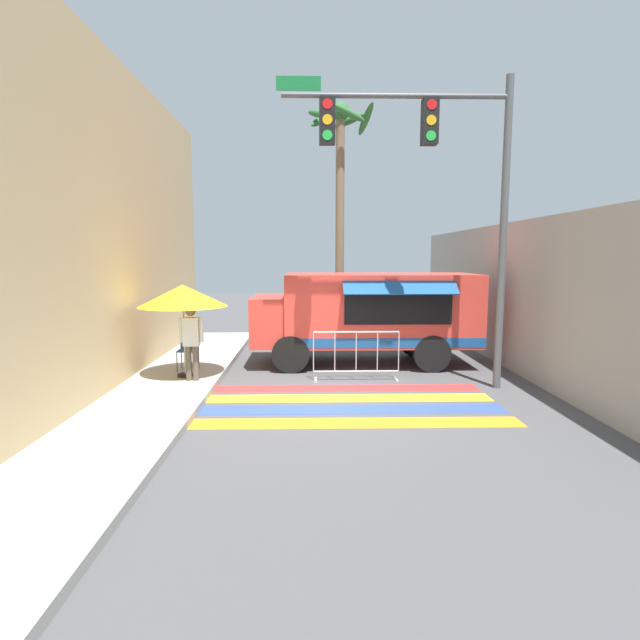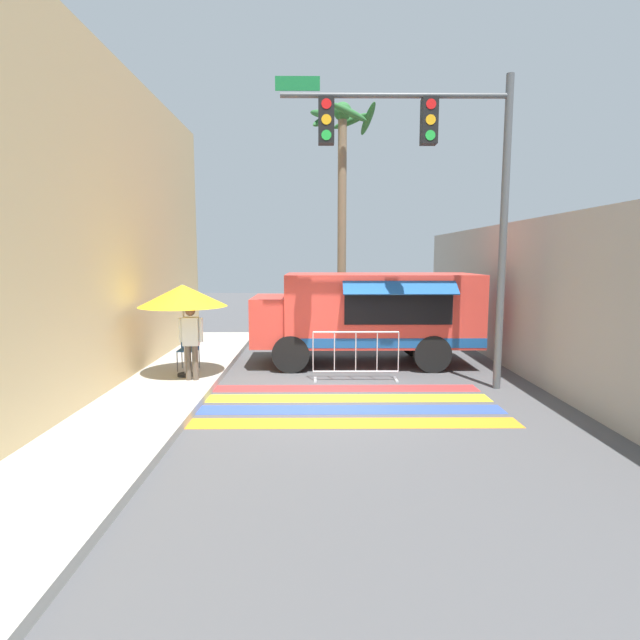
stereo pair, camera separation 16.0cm
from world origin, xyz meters
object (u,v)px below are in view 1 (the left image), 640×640
(food_truck, at_px, (363,312))
(folding_chair, at_px, (189,346))
(patio_umbrella, at_px, (183,296))
(vendor_person, at_px, (191,339))
(palm_tree, at_px, (340,174))
(traffic_signal_pole, at_px, (433,167))
(barricade_front, at_px, (356,356))

(food_truck, xyz_separation_m, folding_chair, (-4.30, -1.25, -0.68))
(patio_umbrella, xyz_separation_m, vendor_person, (0.24, -0.36, -0.90))
(food_truck, height_order, palm_tree, palm_tree)
(folding_chair, distance_m, palm_tree, 8.23)
(patio_umbrella, xyz_separation_m, palm_tree, (3.85, 6.06, 3.62))
(vendor_person, bearing_deg, traffic_signal_pole, -5.66)
(traffic_signal_pole, bearing_deg, barricade_front, 153.45)
(food_truck, xyz_separation_m, palm_tree, (-0.37, 4.10, 4.19))
(food_truck, distance_m, vendor_person, 4.62)
(food_truck, xyz_separation_m, vendor_person, (-3.97, -2.32, -0.33))
(food_truck, height_order, vendor_person, food_truck)
(vendor_person, bearing_deg, folding_chair, 103.75)
(traffic_signal_pole, distance_m, patio_umbrella, 6.03)
(folding_chair, relative_size, barricade_front, 0.47)
(traffic_signal_pole, height_order, vendor_person, traffic_signal_pole)
(folding_chair, bearing_deg, barricade_front, 13.14)
(folding_chair, bearing_deg, patio_umbrella, -62.01)
(food_truck, relative_size, patio_umbrella, 2.80)
(vendor_person, bearing_deg, patio_umbrella, 120.75)
(folding_chair, height_order, vendor_person, vendor_person)
(folding_chair, bearing_deg, food_truck, 37.25)
(traffic_signal_pole, distance_m, folding_chair, 6.85)
(traffic_signal_pole, relative_size, folding_chair, 6.89)
(traffic_signal_pole, height_order, palm_tree, palm_tree)
(patio_umbrella, bearing_deg, traffic_signal_pole, -6.14)
(food_truck, distance_m, folding_chair, 4.53)
(traffic_signal_pole, relative_size, patio_umbrella, 3.13)
(patio_umbrella, bearing_deg, food_truck, 25.02)
(patio_umbrella, xyz_separation_m, folding_chair, (-0.09, 0.72, -1.25))
(food_truck, relative_size, traffic_signal_pole, 0.90)
(traffic_signal_pole, relative_size, barricade_front, 3.26)
(palm_tree, bearing_deg, patio_umbrella, -122.40)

